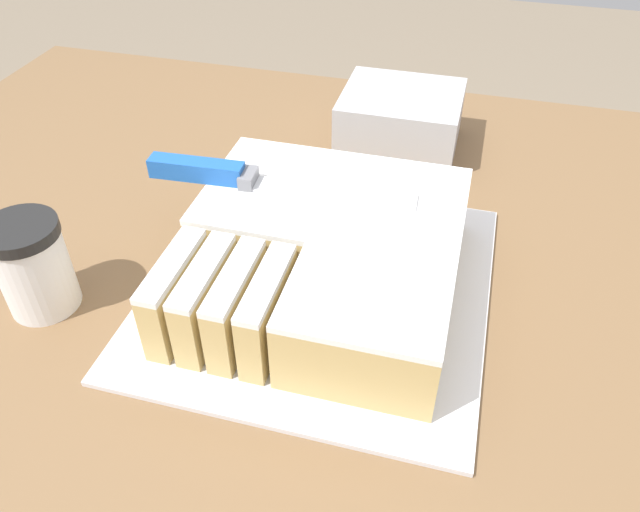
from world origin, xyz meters
name	(u,v)px	position (x,y,z in m)	size (l,w,h in m)	color
countertop	(327,506)	(0.00, 0.00, 0.45)	(1.40, 1.10, 0.90)	brown
cake_board	(320,286)	(-0.01, 0.01, 0.90)	(0.36, 0.38, 0.01)	silver
cake	(325,254)	(-0.01, 0.02, 0.95)	(0.28, 0.30, 0.08)	tan
knife	(230,175)	(-0.13, 0.06, 1.00)	(0.30, 0.04, 0.02)	silver
coffee_cup	(33,266)	(-0.29, -0.09, 0.95)	(0.08, 0.08, 0.11)	white
storage_box	(400,120)	(0.02, 0.34, 0.94)	(0.17, 0.15, 0.08)	#B2B2B7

